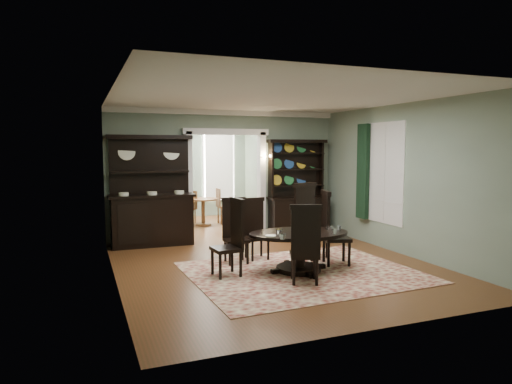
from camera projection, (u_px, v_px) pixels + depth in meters
room at (276, 179)px, 8.03m from camera, size 5.51×6.01×3.01m
parlor at (200, 169)px, 13.13m from camera, size 3.51×3.50×3.01m
doorway_trim at (226, 169)px, 10.77m from camera, size 2.08×0.25×2.57m
right_window at (374, 172)px, 9.82m from camera, size 0.15×1.47×2.12m
wall_sconce at (266, 158)px, 10.95m from camera, size 0.27×0.21×0.21m
rug at (303, 272)px, 7.77m from camera, size 3.87×3.18×0.01m
dining_table at (299, 244)px, 7.81m from camera, size 1.85×1.78×0.69m
centerpiece at (302, 228)px, 7.77m from camera, size 1.41×0.91×0.23m
chair_far_left at (235, 228)px, 8.46m from camera, size 0.47×0.45×1.21m
chair_far_mid at (255, 227)px, 8.75m from camera, size 0.45×0.43×1.17m
chair_far_right at (308, 218)px, 8.86m from camera, size 0.65×0.63×1.44m
chair_end_left at (232, 235)px, 7.55m from camera, size 0.49×0.51×1.30m
chair_end_right at (330, 226)px, 8.25m from camera, size 0.60×0.62×1.36m
chair_near at (305, 243)px, 7.02m from camera, size 0.60×0.59×1.27m
sideboard at (152, 207)px, 9.94m from camera, size 1.83×0.67×2.40m
welsh_dresser at (297, 200)px, 11.24m from camera, size 1.52×0.64×2.33m
parlor_table at (203, 208)px, 12.49m from camera, size 0.80×0.80×0.74m
parlor_chair_left at (190, 207)px, 12.51m from camera, size 0.44×0.43×0.95m
parlor_chair_right at (222, 205)px, 12.79m from camera, size 0.42×0.42×0.99m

